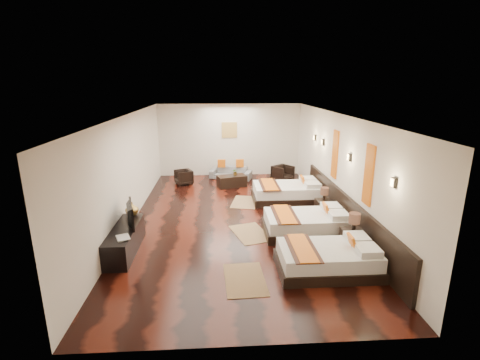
{
  "coord_description": "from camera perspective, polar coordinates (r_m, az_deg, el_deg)",
  "views": [
    {
      "loc": [
        -0.43,
        -8.84,
        3.59
      ],
      "look_at": [
        0.12,
        0.01,
        1.1
      ],
      "focal_mm": 26.13,
      "sensor_mm": 36.0,
      "label": 1
    }
  ],
  "objects": [
    {
      "name": "floor",
      "position": [
        9.56,
        -0.73,
        -6.39
      ],
      "size": [
        5.5,
        9.5,
        0.01
      ],
      "primitive_type": "cube",
      "color": "black",
      "rests_on": "ground"
    },
    {
      "name": "back_wall",
      "position": [
        13.78,
        -1.74,
        6.53
      ],
      "size": [
        5.5,
        0.01,
        2.8
      ],
      "primitive_type": "cube",
      "color": "silver",
      "rests_on": "floor"
    },
    {
      "name": "tv",
      "position": [
        8.05,
        -17.94,
        -5.34
      ],
      "size": [
        0.37,
        0.9,
        0.52
      ],
      "primitive_type": "imported",
      "rotation": [
        0.0,
        0.0,
        1.85
      ],
      "color": "black",
      "rests_on": "tv_console"
    },
    {
      "name": "tv_console",
      "position": [
        8.11,
        -18.26,
        -9.29
      ],
      "size": [
        0.5,
        1.8,
        0.55
      ],
      "primitive_type": "cube",
      "color": "black",
      "rests_on": "floor"
    },
    {
      "name": "armchair_left",
      "position": [
        12.84,
        -9.19,
        0.48
      ],
      "size": [
        0.76,
        0.75,
        0.53
      ],
      "primitive_type": "imported",
      "rotation": [
        0.0,
        0.0,
        -1.18
      ],
      "color": "black",
      "rests_on": "floor"
    },
    {
      "name": "orange_panel_a",
      "position": [
        7.86,
        20.26,
        0.77
      ],
      "size": [
        0.04,
        0.4,
        1.3
      ],
      "primitive_type": "cube",
      "color": "#D86014",
      "rests_on": "right_wall"
    },
    {
      "name": "jute_mat_far",
      "position": [
        10.84,
        0.8,
        -3.62
      ],
      "size": [
        0.98,
        1.33,
        0.01
      ],
      "primitive_type": "cube",
      "rotation": [
        0.0,
        0.0,
        -0.21
      ],
      "color": "olive",
      "rests_on": "floor"
    },
    {
      "name": "book",
      "position": [
        7.5,
        -19.49,
        -9.06
      ],
      "size": [
        0.36,
        0.4,
        0.03
      ],
      "primitive_type": "imported",
      "rotation": [
        0.0,
        0.0,
        0.41
      ],
      "color": "black",
      "rests_on": "tv_console"
    },
    {
      "name": "bed_far",
      "position": [
        11.01,
        7.75,
        -1.99
      ],
      "size": [
        2.11,
        1.33,
        0.8
      ],
      "color": "black",
      "rests_on": "floor"
    },
    {
      "name": "left_wall",
      "position": [
        9.4,
        -17.75,
        1.45
      ],
      "size": [
        0.01,
        9.5,
        2.8
      ],
      "primitive_type": "cube",
      "color": "silver",
      "rests_on": "floor"
    },
    {
      "name": "sconce_far",
      "position": [
        10.85,
        13.35,
        6.03
      ],
      "size": [
        0.07,
        0.12,
        0.18
      ],
      "color": "black",
      "rests_on": "right_wall"
    },
    {
      "name": "right_wall",
      "position": [
        9.65,
        15.79,
        1.96
      ],
      "size": [
        0.01,
        9.5,
        2.8
      ],
      "primitive_type": "cube",
      "color": "silver",
      "rests_on": "floor"
    },
    {
      "name": "bed_near",
      "position": [
        7.24,
        14.27,
        -12.29
      ],
      "size": [
        1.95,
        1.23,
        0.75
      ],
      "color": "black",
      "rests_on": "floor"
    },
    {
      "name": "sconce_near",
      "position": [
        6.86,
        23.78,
        -0.4
      ],
      "size": [
        0.07,
        0.12,
        0.18
      ],
      "color": "black",
      "rests_on": "right_wall"
    },
    {
      "name": "sofa",
      "position": [
        13.42,
        -1.52,
        1.18
      ],
      "size": [
        1.68,
        1.07,
        0.46
      ],
      "primitive_type": "imported",
      "rotation": [
        0.0,
        0.0,
        -0.32
      ],
      "color": "slate",
      "rests_on": "floor"
    },
    {
      "name": "nightstand_b",
      "position": [
        9.96,
        13.46,
        -4.13
      ],
      "size": [
        0.41,
        0.41,
        0.82
      ],
      "color": "black",
      "rests_on": "floor"
    },
    {
      "name": "nightstand_a",
      "position": [
        8.06,
        17.91,
        -9.1
      ],
      "size": [
        0.46,
        0.46,
        0.9
      ],
      "color": "black",
      "rests_on": "floor"
    },
    {
      "name": "jute_mat_mid",
      "position": [
        8.7,
        1.72,
        -8.67
      ],
      "size": [
        1.06,
        1.36,
        0.01
      ],
      "primitive_type": "cube",
      "rotation": [
        0.0,
        0.0,
        0.29
      ],
      "color": "olive",
      "rests_on": "floor"
    },
    {
      "name": "jute_mat_near",
      "position": [
        6.85,
        0.79,
        -15.89
      ],
      "size": [
        0.81,
        1.23,
        0.01
      ],
      "primitive_type": "cube",
      "rotation": [
        0.0,
        0.0,
        0.05
      ],
      "color": "olive",
      "rests_on": "floor"
    },
    {
      "name": "orange_panel_b",
      "position": [
        9.86,
        15.25,
        4.07
      ],
      "size": [
        0.04,
        0.4,
        1.3
      ],
      "primitive_type": "cube",
      "color": "#D86014",
      "rests_on": "right_wall"
    },
    {
      "name": "armchair_right",
      "position": [
        13.15,
        7.0,
        1.08
      ],
      "size": [
        0.91,
        0.91,
        0.6
      ],
      "primitive_type": "imported",
      "rotation": [
        0.0,
        0.0,
        0.66
      ],
      "color": "black",
      "rests_on": "floor"
    },
    {
      "name": "sconce_lounge",
      "position": [
        11.71,
        12.1,
        6.79
      ],
      "size": [
        0.07,
        0.12,
        0.18
      ],
      "color": "black",
      "rests_on": "right_wall"
    },
    {
      "name": "ceiling",
      "position": [
        8.89,
        -0.79,
        10.58
      ],
      "size": [
        5.5,
        9.5,
        0.01
      ],
      "primitive_type": "cube",
      "color": "white",
      "rests_on": "floor"
    },
    {
      "name": "figurine",
      "position": [
        8.66,
        -17.23,
        -4.49
      ],
      "size": [
        0.37,
        0.37,
        0.32
      ],
      "primitive_type": "imported",
      "rotation": [
        0.0,
        0.0,
        0.21
      ],
      "color": "brown",
      "rests_on": "tv_console"
    },
    {
      "name": "headboard_panel",
      "position": [
        9.19,
        16.72,
        -5.0
      ],
      "size": [
        0.08,
        6.6,
        0.9
      ],
      "primitive_type": "cube",
      "color": "black",
      "rests_on": "floor"
    },
    {
      "name": "coffee_table",
      "position": [
        12.41,
        -1.34,
        -0.17
      ],
      "size": [
        1.1,
        0.76,
        0.4
      ],
      "primitive_type": "cube",
      "rotation": [
        0.0,
        0.0,
        0.29
      ],
      "color": "black",
      "rests_on": "floor"
    },
    {
      "name": "gold_artwork",
      "position": [
        13.7,
        -1.75,
        8.17
      ],
      "size": [
        0.6,
        0.04,
        0.6
      ],
      "primitive_type": "cube",
      "color": "#AD873F",
      "rests_on": "back_wall"
    },
    {
      "name": "bed_mid",
      "position": [
        8.75,
        10.86,
        -6.96
      ],
      "size": [
        2.03,
        1.27,
        0.77
      ],
      "color": "black",
      "rests_on": "floor"
    },
    {
      "name": "table_plant",
      "position": [
        12.4,
        -0.77,
        1.35
      ],
      "size": [
        0.25,
        0.23,
        0.24
      ],
      "primitive_type": "imported",
      "rotation": [
        0.0,
        0.0,
        0.21
      ],
      "color": "#2D5D1F",
      "rests_on": "coffee_table"
    },
    {
      "name": "sconce_mid",
      "position": [
        8.81,
        17.4,
        3.56
      ],
      "size": [
        0.07,
        0.12,
        0.18
      ],
      "color": "black",
      "rests_on": "right_wall"
    }
  ]
}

